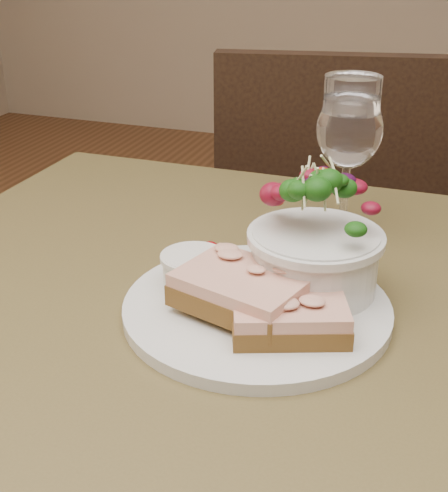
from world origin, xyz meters
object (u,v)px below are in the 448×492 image
(salad_bowl, at_px, (316,234))
(wine_glass, at_px, (349,134))
(dinner_plate, at_px, (257,308))
(sandwich_front, at_px, (289,315))
(cafe_table, at_px, (224,399))
(ramekin, at_px, (193,269))
(sandwich_back, at_px, (243,290))
(chair_far, at_px, (322,322))

(salad_bowl, relative_size, wine_glass, 0.73)
(dinner_plate, relative_size, sandwich_front, 2.11)
(cafe_table, relative_size, ramekin, 13.27)
(dinner_plate, relative_size, salad_bowl, 2.03)
(sandwich_back, bearing_deg, cafe_table, 173.84)
(chair_far, height_order, sandwich_front, chair_far)
(ramekin, bearing_deg, chair_far, 89.80)
(sandwich_front, bearing_deg, cafe_table, 140.88)
(dinner_plate, distance_m, ramekin, 0.07)
(dinner_plate, distance_m, salad_bowl, 0.09)
(cafe_table, height_order, sandwich_front, sandwich_front)
(salad_bowl, bearing_deg, chair_far, 99.02)
(sandwich_back, bearing_deg, chair_far, 110.88)
(sandwich_front, height_order, sandwich_back, sandwich_back)
(cafe_table, xyz_separation_m, salad_bowl, (0.07, 0.06, 0.17))
(salad_bowl, distance_m, wine_glass, 0.18)
(ramekin, distance_m, salad_bowl, 0.12)
(chair_far, relative_size, sandwich_front, 7.37)
(cafe_table, distance_m, dinner_plate, 0.11)
(wine_glass, bearing_deg, sandwich_back, -101.64)
(ramekin, bearing_deg, sandwich_back, -26.07)
(cafe_table, relative_size, salad_bowl, 6.30)
(chair_far, bearing_deg, sandwich_back, 82.74)
(sandwich_back, distance_m, wine_glass, 0.26)
(salad_bowl, xyz_separation_m, wine_glass, (-0.00, 0.17, 0.05))
(chair_far, relative_size, ramekin, 14.93)
(cafe_table, bearing_deg, ramekin, 152.12)
(ramekin, distance_m, wine_glass, 0.25)
(chair_far, bearing_deg, ramekin, 78.14)
(dinner_plate, height_order, salad_bowl, salad_bowl)
(cafe_table, distance_m, chair_far, 0.83)
(dinner_plate, height_order, sandwich_front, sandwich_front)
(chair_far, distance_m, salad_bowl, 0.88)
(sandwich_back, bearing_deg, dinner_plate, 86.22)
(chair_far, bearing_deg, salad_bowl, 87.36)
(sandwich_back, distance_m, salad_bowl, 0.09)
(dinner_plate, bearing_deg, salad_bowl, 46.49)
(chair_far, xyz_separation_m, sandwich_back, (0.06, -0.76, 0.49))
(chair_far, distance_m, dinner_plate, 0.87)
(dinner_plate, bearing_deg, wine_glass, 79.23)
(dinner_plate, bearing_deg, cafe_table, -158.06)
(chair_far, height_order, salad_bowl, chair_far)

